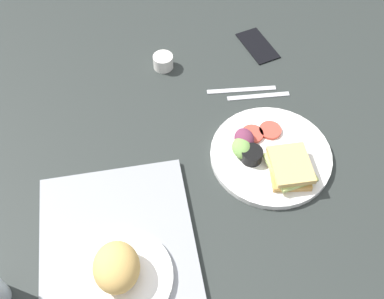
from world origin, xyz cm
name	(u,v)px	position (x,y,z in cm)	size (l,w,h in cm)	color
ground_plane	(205,167)	(0.00, 0.00, -1.50)	(190.00, 150.00, 3.00)	#282D2B
serving_tray	(119,259)	(-21.43, 22.51, 0.80)	(45.00, 33.00, 1.60)	gray
bread_plate_near	(118,272)	(-25.83, 22.57, 4.61)	(21.80, 21.80, 8.76)	white
plate_with_salad	(270,156)	(-1.22, -15.74, 1.66)	(29.64, 29.64, 5.40)	white
espresso_cup	(163,62)	(34.94, 5.81, 2.00)	(5.60, 5.60, 4.00)	silver
fork	(258,96)	(19.43, -18.15, 0.25)	(17.00, 1.40, 0.50)	#B7B7BC
knife	(242,90)	(22.43, -14.15, 0.25)	(19.00, 1.40, 0.50)	#B7B7BC
cell_phone	(258,45)	(38.94, -22.83, 0.40)	(14.40, 7.20, 0.80)	black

